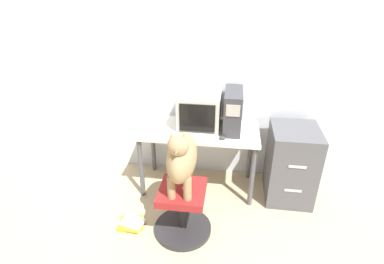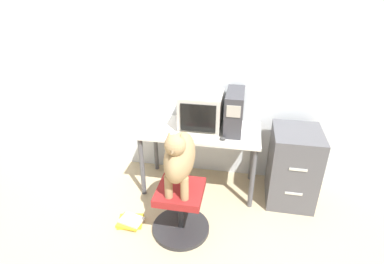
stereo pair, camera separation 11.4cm
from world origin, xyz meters
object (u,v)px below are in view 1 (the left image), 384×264
object	(u,v)px
book_stack_floor	(132,223)
pc_tower	(233,110)
keyboard	(194,137)
dog	(182,157)
crt_monitor	(200,110)
office_chair	(182,211)
filing_cabinet	(291,164)

from	to	relation	value
book_stack_floor	pc_tower	bearing A→B (deg)	40.73
keyboard	dog	xyz separation A→B (m)	(-0.04, -0.49, 0.07)
crt_monitor	dog	size ratio (longest dim) A/B	0.69
dog	book_stack_floor	distance (m)	0.92
keyboard	office_chair	world-z (taller)	keyboard
pc_tower	filing_cabinet	distance (m)	0.83
office_chair	dog	distance (m)	0.57
book_stack_floor	keyboard	bearing A→B (deg)	43.34
pc_tower	filing_cabinet	size ratio (longest dim) A/B	0.58
crt_monitor	office_chair	size ratio (longest dim) A/B	0.80
filing_cabinet	dog	bearing A→B (deg)	-146.99
crt_monitor	keyboard	world-z (taller)	crt_monitor
crt_monitor	dog	world-z (taller)	dog
office_chair	filing_cabinet	distance (m)	1.24
keyboard	office_chair	bearing A→B (deg)	-94.76
pc_tower	keyboard	size ratio (longest dim) A/B	1.10
book_stack_floor	crt_monitor	bearing A→B (deg)	54.70
keyboard	book_stack_floor	distance (m)	1.02
pc_tower	filing_cabinet	xyz separation A→B (m)	(0.63, -0.08, -0.53)
office_chair	book_stack_floor	world-z (taller)	office_chair
crt_monitor	book_stack_floor	world-z (taller)	crt_monitor
dog	pc_tower	bearing A→B (deg)	62.10
dog	office_chair	bearing A→B (deg)	-90.00
crt_monitor	book_stack_floor	xyz separation A→B (m)	(-0.56, -0.79, -0.87)
keyboard	filing_cabinet	distance (m)	1.06
office_chair	crt_monitor	bearing A→B (deg)	85.37
crt_monitor	book_stack_floor	distance (m)	1.30
office_chair	book_stack_floor	distance (m)	0.54
crt_monitor	pc_tower	size ratio (longest dim) A/B	0.93
office_chair	dog	bearing A→B (deg)	90.00
office_chair	book_stack_floor	bearing A→B (deg)	-178.56
pc_tower	office_chair	world-z (taller)	pc_tower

